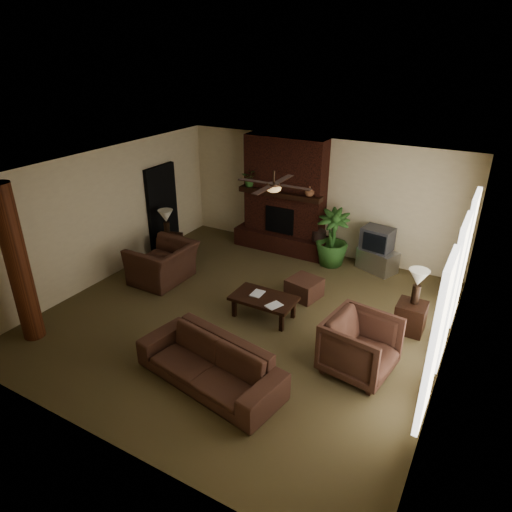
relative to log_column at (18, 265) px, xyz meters
The scene contains 23 objects.
room_shell 3.80m from the log_column, 39.13° to the left, with size 7.00×7.00×7.00m.
fireplace 6.02m from the log_column, 69.07° to the left, with size 2.40×0.70×2.80m.
windows 6.91m from the log_column, 22.11° to the left, with size 0.08×3.65×2.35m.
log_column is the anchor object (origin of this frame).
doorway 4.24m from the log_column, 96.65° to the left, with size 0.10×1.00×2.10m, color black.
ceiling_fan 4.45m from the log_column, 38.87° to the left, with size 1.35×1.35×0.37m.
sofa 3.59m from the log_column, ahead, with size 2.36×0.69×0.92m, color #4A2C20.
armchair_left 2.97m from the log_column, 76.63° to the left, with size 1.28×0.83×1.12m, color #4A2C20.
armchair_right 5.71m from the log_column, 19.56° to the left, with size 1.01×0.94×1.04m, color #4A2C20.
coffee_table 4.26m from the log_column, 37.92° to the left, with size 1.20×0.70×0.43m.
ottoman 5.26m from the log_column, 44.91° to the left, with size 0.60×0.60×0.40m, color #4A2C20.
tv_stand 7.29m from the log_column, 50.47° to the left, with size 0.85×0.50×0.50m, color #B5B5B8.
tv 7.18m from the log_column, 50.77° to the left, with size 0.72×0.62×0.52m.
floor_vase 6.42m from the log_column, 60.38° to the left, with size 0.34×0.34×0.77m.
floor_plant 6.48m from the log_column, 56.33° to the left, with size 0.75×1.34×0.75m, color #315F26.
side_table_left 3.98m from the log_column, 90.15° to the left, with size 0.50×0.50×0.55m, color black.
lamp_left 3.81m from the log_column, 90.66° to the left, with size 0.40×0.40×0.65m.
side_table_right 6.81m from the log_column, 30.78° to the left, with size 0.50×0.50×0.55m, color black.
lamp_right 6.77m from the log_column, 31.14° to the left, with size 0.41×0.41×0.65m.
mantel_plant 5.57m from the log_column, 76.21° to the left, with size 0.38×0.42×0.33m, color #315F26.
mantel_vase 6.11m from the log_column, 61.49° to the left, with size 0.22×0.23×0.22m, color brown.
book_a 4.04m from the log_column, 40.56° to the left, with size 0.22×0.03×0.29m, color #999999.
book_b 4.30m from the log_column, 34.45° to the left, with size 0.21×0.02×0.29m, color #999999.
Camera 1 is at (3.77, -6.30, 4.70)m, focal length 31.71 mm.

